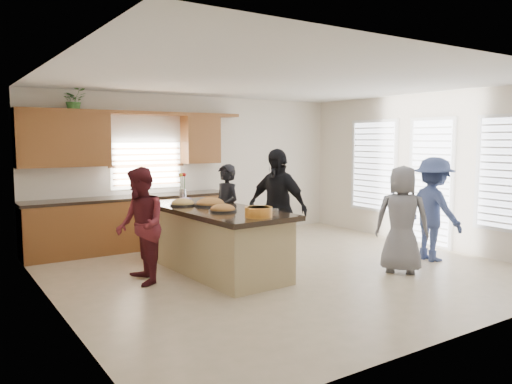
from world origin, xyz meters
TOP-DOWN VIEW (x-y plane):
  - floor at (0.00, 0.00)m, footprint 6.50×6.50m
  - room_shell at (0.00, 0.00)m, footprint 6.52×6.02m
  - back_cabinetry at (-1.47, 2.73)m, footprint 4.08×0.66m
  - right_wall_glazing at (3.22, -0.13)m, footprint 0.06×4.00m
  - island at (-0.90, 0.53)m, footprint 1.29×2.76m
  - platter_front at (-0.98, 0.15)m, footprint 0.39×0.39m
  - platter_mid at (-0.84, 0.79)m, footprint 0.48×0.48m
  - platter_back at (-1.17, 1.06)m, footprint 0.39×0.39m
  - salad_bowl at (-0.85, -0.55)m, footprint 0.36×0.36m
  - clear_cup at (-0.58, -0.56)m, footprint 0.07×0.07m
  - plate_stack at (-0.92, 1.50)m, footprint 0.19×0.19m
  - flower_vase at (-0.83, 1.78)m, footprint 0.14×0.14m
  - potted_plant at (-2.30, 2.82)m, footprint 0.39×0.34m
  - woman_left_back at (-0.35, 1.16)m, footprint 0.41×0.59m
  - woman_left_mid at (-2.05, 0.51)m, footprint 0.69×0.84m
  - woman_left_front at (-0.01, 0.21)m, footprint 0.74×1.15m
  - woman_right_back at (2.37, -0.81)m, footprint 0.76×1.16m
  - woman_right_front at (1.36, -1.04)m, footprint 0.88×0.92m

SIDE VIEW (x-z plane):
  - floor at x=0.00m, z-range 0.00..0.00m
  - island at x=-0.90m, z-range -0.02..0.93m
  - woman_left_back at x=-0.35m, z-range 0.00..1.56m
  - woman_right_front at x=1.36m, z-range 0.00..1.58m
  - woman_left_mid at x=-2.05m, z-range 0.00..1.59m
  - woman_right_back at x=2.37m, z-range 0.00..1.68m
  - woman_left_front at x=-0.01m, z-range 0.00..1.82m
  - back_cabinetry at x=-1.47m, z-range -0.32..2.14m
  - plate_stack at x=-0.92m, z-range 0.95..1.00m
  - platter_back at x=-1.17m, z-range 0.90..1.06m
  - platter_front at x=-0.98m, z-range 0.90..1.06m
  - platter_mid at x=-0.84m, z-range 0.88..1.07m
  - clear_cup at x=-0.58m, z-range 0.95..1.04m
  - salad_bowl at x=-0.85m, z-range 0.96..1.09m
  - flower_vase at x=-0.83m, z-range 0.96..1.41m
  - right_wall_glazing at x=3.22m, z-range 0.22..2.47m
  - room_shell at x=0.00m, z-range 0.50..3.31m
  - potted_plant at x=-2.30m, z-range 2.40..2.81m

